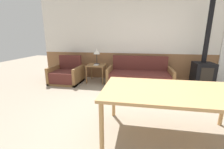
{
  "coord_description": "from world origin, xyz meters",
  "views": [
    {
      "loc": [
        -0.26,
        -2.44,
        1.44
      ],
      "look_at": [
        -0.89,
        1.12,
        0.52
      ],
      "focal_mm": 24.0,
      "sensor_mm": 36.0,
      "label": 1
    }
  ],
  "objects_px": {
    "dining_table": "(173,94)",
    "wood_stove": "(203,69)",
    "armchair": "(67,75)",
    "table_lamp": "(97,52)",
    "side_table": "(97,67)",
    "couch": "(139,77)"
  },
  "relations": [
    {
      "from": "couch",
      "to": "table_lamp",
      "type": "distance_m",
      "value": 1.55
    },
    {
      "from": "couch",
      "to": "armchair",
      "type": "xyz_separation_m",
      "value": [
        -2.27,
        -0.23,
        0.0
      ]
    },
    {
      "from": "couch",
      "to": "wood_stove",
      "type": "xyz_separation_m",
      "value": [
        1.76,
        -0.01,
        0.32
      ]
    },
    {
      "from": "couch",
      "to": "dining_table",
      "type": "distance_m",
      "value": 2.54
    },
    {
      "from": "dining_table",
      "to": "side_table",
      "type": "bearing_deg",
      "value": 125.63
    },
    {
      "from": "armchair",
      "to": "table_lamp",
      "type": "xyz_separation_m",
      "value": [
        0.9,
        0.38,
        0.69
      ]
    },
    {
      "from": "armchair",
      "to": "side_table",
      "type": "xyz_separation_m",
      "value": [
        0.91,
        0.27,
        0.23
      ]
    },
    {
      "from": "table_lamp",
      "to": "couch",
      "type": "bearing_deg",
      "value": -6.22
    },
    {
      "from": "table_lamp",
      "to": "dining_table",
      "type": "distance_m",
      "value": 3.19
    },
    {
      "from": "armchair",
      "to": "side_table",
      "type": "height_order",
      "value": "armchair"
    },
    {
      "from": "side_table",
      "to": "table_lamp",
      "type": "height_order",
      "value": "table_lamp"
    },
    {
      "from": "armchair",
      "to": "wood_stove",
      "type": "height_order",
      "value": "wood_stove"
    },
    {
      "from": "couch",
      "to": "wood_stove",
      "type": "bearing_deg",
      "value": -0.36
    },
    {
      "from": "table_lamp",
      "to": "wood_stove",
      "type": "relative_size",
      "value": 0.21
    },
    {
      "from": "dining_table",
      "to": "wood_stove",
      "type": "relative_size",
      "value": 0.81
    },
    {
      "from": "couch",
      "to": "armchair",
      "type": "height_order",
      "value": "armchair"
    },
    {
      "from": "armchair",
      "to": "wood_stove",
      "type": "relative_size",
      "value": 0.38
    },
    {
      "from": "side_table",
      "to": "dining_table",
      "type": "xyz_separation_m",
      "value": [
        1.8,
        -2.51,
        0.2
      ]
    },
    {
      "from": "side_table",
      "to": "armchair",
      "type": "bearing_deg",
      "value": -163.23
    },
    {
      "from": "wood_stove",
      "to": "table_lamp",
      "type": "bearing_deg",
      "value": 177.07
    },
    {
      "from": "side_table",
      "to": "couch",
      "type": "bearing_deg",
      "value": -2.03
    },
    {
      "from": "armchair",
      "to": "wood_stove",
      "type": "distance_m",
      "value": 4.05
    }
  ]
}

